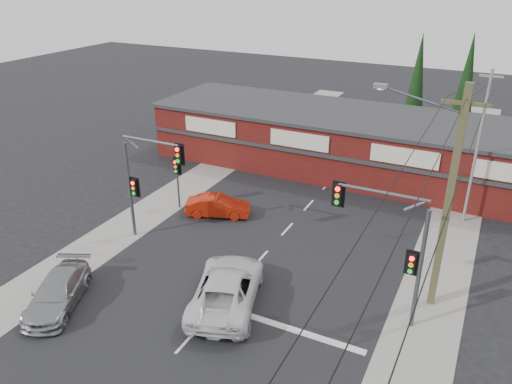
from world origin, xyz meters
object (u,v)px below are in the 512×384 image
at_px(red_sedan, 218,206).
at_px(shop_building, 332,139).
at_px(utility_pole, 446,194).
at_px(white_suv, 227,288).
at_px(silver_suv, 58,293).

xyz_separation_m(red_sedan, shop_building, (3.47, 10.85, 1.50)).
relative_size(red_sedan, utility_pole, 0.39).
xyz_separation_m(white_suv, shop_building, (-1.24, 18.10, 1.31)).
bearing_deg(shop_building, utility_pole, -56.24).
xyz_separation_m(silver_suv, utility_pole, (14.82, 7.58, 4.73)).
distance_m(white_suv, shop_building, 18.19).
bearing_deg(utility_pole, white_suv, -153.20).
bearing_deg(utility_pole, red_sedan, 166.22).
bearing_deg(red_sedan, white_suv, -167.52).
relative_size(white_suv, red_sedan, 1.53).
bearing_deg(utility_pole, shop_building, 123.76).
height_order(red_sedan, utility_pole, utility_pole).
relative_size(white_suv, utility_pole, 0.59).
xyz_separation_m(silver_suv, shop_building, (5.46, 21.58, 1.47)).
height_order(silver_suv, utility_pole, utility_pole).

